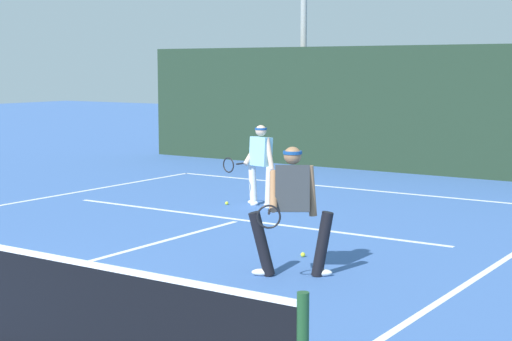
% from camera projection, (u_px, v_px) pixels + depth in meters
% --- Properties ---
extents(court_line_baseline_far, '(9.42, 0.10, 0.01)m').
position_uv_depth(court_line_baseline_far, '(355.00, 189.00, 17.75)').
color(court_line_baseline_far, white).
rests_on(court_line_baseline_far, ground_plane).
extents(court_line_service, '(7.68, 0.10, 0.01)m').
position_uv_depth(court_line_service, '(241.00, 220.00, 14.16)').
color(court_line_service, white).
rests_on(court_line_service, ground_plane).
extents(court_line_centre, '(0.10, 6.40, 0.01)m').
position_uv_depth(court_line_centre, '(104.00, 257.00, 11.38)').
color(court_line_centre, white).
rests_on(court_line_centre, ground_plane).
extents(player_near, '(1.00, 1.09, 1.67)m').
position_uv_depth(player_near, '(292.00, 205.00, 10.26)').
color(player_near, black).
rests_on(player_near, ground_plane).
extents(player_far, '(0.88, 0.85, 1.56)m').
position_uv_depth(player_far, '(260.00, 162.00, 15.46)').
color(player_far, silver).
rests_on(player_far, ground_plane).
extents(tennis_ball, '(0.07, 0.07, 0.07)m').
position_uv_depth(tennis_ball, '(227.00, 203.00, 15.71)').
color(tennis_ball, '#D1E033').
rests_on(tennis_ball, ground_plane).
extents(tennis_ball_extra, '(0.07, 0.07, 0.07)m').
position_uv_depth(tennis_ball_extra, '(303.00, 255.00, 11.41)').
color(tennis_ball_extra, '#D1E033').
rests_on(tennis_ball_extra, ground_plane).
extents(back_fence_windscreen, '(16.45, 0.12, 3.18)m').
position_uv_depth(back_fence_windscreen, '(413.00, 110.00, 20.11)').
color(back_fence_windscreen, '#1F3323').
rests_on(back_fence_windscreen, ground_plane).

